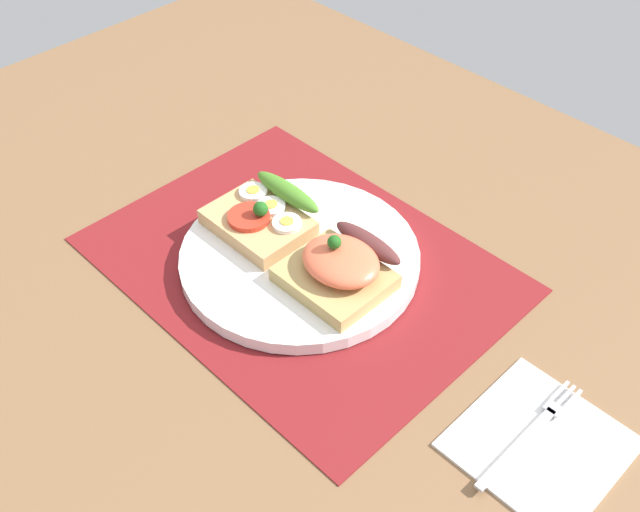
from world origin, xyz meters
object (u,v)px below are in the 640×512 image
Objects in this scene: sandwich_egg_tomato at (264,216)px; fork at (532,431)px; napkin at (540,443)px; sandwich_salmon at (340,267)px; plate at (300,257)px.

fork is (34.88, -0.72, -2.37)cm from sandwich_egg_tomato.
sandwich_egg_tomato is 34.97cm from fork.
napkin is 1.10cm from fork.
sandwich_egg_tomato is 0.81× the size of napkin.
sandwich_salmon reaches higher than sandwich_egg_tomato.
sandwich_salmon is 23.48cm from fork.
sandwich_egg_tomato is at bearing 178.54° from napkin.
sandwich_egg_tomato reaches higher than fork.
fork reaches higher than napkin.
napkin is at bearing -1.37° from plate.
plate is 1.76× the size of fork.
plate reaches higher than fork.
fork is at bearing 168.93° from napkin.
fork is at bearing -1.32° from sandwich_salmon.
sandwich_salmon reaches higher than napkin.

